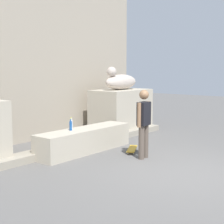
% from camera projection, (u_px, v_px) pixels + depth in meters
% --- Properties ---
extents(ground_plane, '(40.00, 40.00, 0.00)m').
position_uv_depth(ground_plane, '(188.00, 173.00, 7.12)').
color(ground_plane, '#605E5B').
extents(facade_wall, '(9.30, 0.60, 5.96)m').
position_uv_depth(facade_wall, '(25.00, 41.00, 10.15)').
color(facade_wall, '#AA9D8A').
rests_on(facade_wall, ground_plane).
extents(pedestal_right, '(2.08, 1.25, 1.46)m').
position_uv_depth(pedestal_right, '(121.00, 111.00, 11.82)').
color(pedestal_right, '#B7AD99').
rests_on(pedestal_right, ground_plane).
extents(statue_reclining_right, '(1.62, 0.64, 0.78)m').
position_uv_depth(statue_reclining_right, '(121.00, 81.00, 11.67)').
color(statue_reclining_right, beige).
rests_on(statue_reclining_right, pedestal_right).
extents(ledge_block, '(2.93, 0.69, 0.62)m').
position_uv_depth(ledge_block, '(85.00, 140.00, 8.95)').
color(ledge_block, '#B7AD99').
rests_on(ledge_block, ground_plane).
extents(skater, '(0.54, 0.23, 1.67)m').
position_uv_depth(skater, '(144.00, 121.00, 8.21)').
color(skater, brown).
rests_on(skater, ground_plane).
extents(skateboard, '(0.80, 0.57, 0.08)m').
position_uv_depth(skateboard, '(132.00, 149.00, 9.03)').
color(skateboard, gold).
rests_on(skateboard, ground_plane).
extents(bottle_blue, '(0.07, 0.07, 0.30)m').
position_uv_depth(bottle_blue, '(71.00, 126.00, 8.61)').
color(bottle_blue, '#194C99').
rests_on(bottle_blue, ledge_block).
extents(bottle_clear, '(0.07, 0.07, 0.31)m').
position_uv_depth(bottle_clear, '(71.00, 124.00, 8.80)').
color(bottle_clear, silver).
rests_on(bottle_clear, ledge_block).
extents(stair_step, '(7.94, 0.50, 0.18)m').
position_uv_depth(stair_step, '(74.00, 146.00, 9.25)').
color(stair_step, gray).
rests_on(stair_step, ground_plane).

